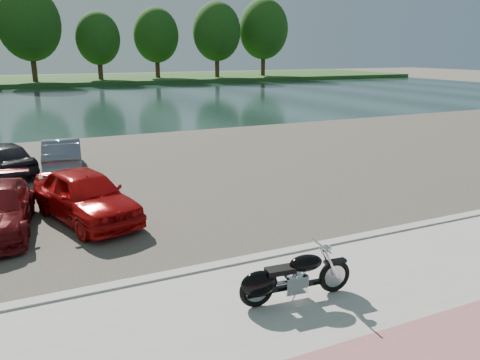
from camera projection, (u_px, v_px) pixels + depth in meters
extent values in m
plane|color=#595447|center=(318.00, 299.00, 9.20)|extent=(200.00, 200.00, 0.00)
cube|color=#A6A49C|center=(350.00, 322.00, 8.31)|extent=(60.00, 6.00, 0.10)
cube|color=#A6A49C|center=(270.00, 256.00, 10.94)|extent=(60.00, 0.30, 0.14)
cube|color=#423D36|center=(164.00, 171.00, 18.83)|extent=(60.00, 18.00, 0.04)
cube|color=#1B312D|center=(80.00, 102.00, 44.22)|extent=(120.00, 40.00, 0.00)
cube|color=#21491A|center=(55.00, 80.00, 72.16)|extent=(120.00, 24.00, 0.60)
cylinder|color=#3E2616|center=(33.00, 60.00, 63.61)|extent=(0.70, 0.70, 5.85)
ellipsoid|color=#163C10|center=(29.00, 24.00, 62.36)|extent=(8.19, 8.19, 9.83)
cylinder|color=#3E2616|center=(100.00, 64.00, 68.64)|extent=(0.70, 0.70, 4.50)
ellipsoid|color=#163C10|center=(98.00, 38.00, 67.68)|extent=(6.30, 6.30, 7.56)
cylinder|color=#3E2616|center=(157.00, 62.00, 73.43)|extent=(0.70, 0.70, 4.95)
ellipsoid|color=#163C10|center=(156.00, 35.00, 72.37)|extent=(6.93, 6.93, 8.32)
cylinder|color=#3E2616|center=(217.00, 60.00, 74.55)|extent=(0.70, 0.70, 5.40)
ellipsoid|color=#163C10|center=(217.00, 32.00, 73.39)|extent=(7.56, 7.56, 9.07)
cylinder|color=#3E2616|center=(263.00, 58.00, 79.34)|extent=(0.70, 0.70, 5.85)
ellipsoid|color=#163C10|center=(263.00, 29.00, 78.09)|extent=(8.19, 8.19, 9.83)
torus|color=black|center=(334.00, 276.00, 9.19)|extent=(0.69, 0.17, 0.68)
torus|color=black|center=(257.00, 290.00, 8.64)|extent=(0.69, 0.17, 0.68)
cylinder|color=#B2B2B7|center=(334.00, 276.00, 9.19)|extent=(0.46, 0.10, 0.46)
cylinder|color=#B2B2B7|center=(257.00, 290.00, 8.64)|extent=(0.46, 0.10, 0.46)
cylinder|color=silver|center=(332.00, 265.00, 8.97)|extent=(0.33, 0.08, 0.63)
cylinder|color=silver|center=(326.00, 261.00, 9.15)|extent=(0.33, 0.08, 0.63)
cylinder|color=silver|center=(321.00, 246.00, 8.89)|extent=(0.10, 0.75, 0.04)
sphere|color=silver|center=(326.00, 249.00, 8.95)|extent=(0.17, 0.17, 0.16)
sphere|color=silver|center=(329.00, 248.00, 8.97)|extent=(0.12, 0.12, 0.11)
cube|color=black|center=(335.00, 261.00, 9.10)|extent=(0.46, 0.18, 0.06)
cube|color=black|center=(296.00, 286.00, 8.93)|extent=(1.20, 0.20, 0.08)
cube|color=silver|center=(294.00, 283.00, 8.89)|extent=(0.47, 0.36, 0.34)
cylinder|color=silver|center=(299.00, 272.00, 8.87)|extent=(0.26, 0.20, 0.27)
cylinder|color=silver|center=(290.00, 274.00, 8.81)|extent=(0.26, 0.20, 0.27)
ellipsoid|color=black|center=(306.00, 263.00, 8.87)|extent=(0.71, 0.41, 0.32)
cube|color=black|center=(280.00, 270.00, 8.71)|extent=(0.57, 0.32, 0.10)
ellipsoid|color=black|center=(259.00, 284.00, 8.63)|extent=(0.75, 0.39, 0.50)
cube|color=black|center=(257.00, 288.00, 8.63)|extent=(0.41, 0.21, 0.30)
cylinder|color=silver|center=(276.00, 288.00, 8.97)|extent=(1.10, 0.18, 0.09)
cylinder|color=silver|center=(276.00, 284.00, 8.95)|extent=(1.10, 0.18, 0.09)
cylinder|color=#B2B2B7|center=(293.00, 298.00, 8.76)|extent=(0.04, 0.14, 0.22)
imported|color=#A80B0B|center=(85.00, 195.00, 13.17)|extent=(2.96, 4.62, 1.46)
imported|color=black|center=(2.00, 158.00, 17.97)|extent=(2.81, 4.28, 1.35)
imported|color=slate|center=(63.00, 154.00, 18.71)|extent=(1.74, 4.12, 1.32)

